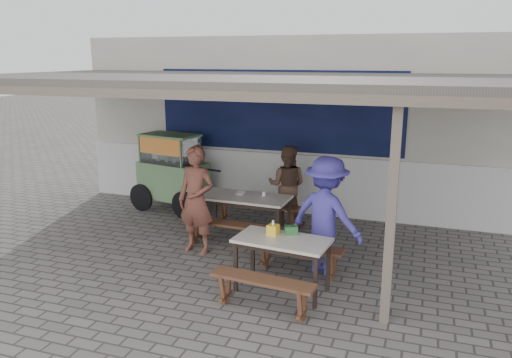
{
  "coord_description": "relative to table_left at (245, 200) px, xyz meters",
  "views": [
    {
      "loc": [
        2.67,
        -6.53,
        3.1
      ],
      "look_at": [
        0.09,
        0.9,
        1.16
      ],
      "focal_mm": 35.0,
      "sensor_mm": 36.0,
      "label": 1
    }
  ],
  "objects": [
    {
      "name": "back_wall",
      "position": [
        0.24,
        2.33,
        1.05
      ],
      "size": [
        9.0,
        1.28,
        3.5
      ],
      "color": "beige",
      "rests_on": "ground"
    },
    {
      "name": "patron_wall_side",
      "position": [
        0.5,
        0.93,
        0.08
      ],
      "size": [
        0.77,
        0.61,
        1.51
      ],
      "primitive_type": "imported",
      "rotation": [
        0.0,
        0.0,
        3.2
      ],
      "color": "brown",
      "rests_on": "ground"
    },
    {
      "name": "warung_roof",
      "position": [
        0.26,
        -0.35,
        2.04
      ],
      "size": [
        9.0,
        4.21,
        2.81
      ],
      "color": "#514B45",
      "rests_on": "ground"
    },
    {
      "name": "condiment_bowl",
      "position": [
        -0.1,
        0.08,
        0.1
      ],
      "size": [
        0.18,
        0.18,
        0.04
      ],
      "primitive_type": "imported",
      "rotation": [
        0.0,
        0.0,
        0.03
      ],
      "color": "silver",
      "rests_on": "table_left"
    },
    {
      "name": "table_right",
      "position": [
        1.2,
        -1.79,
        -0.01
      ],
      "size": [
        1.3,
        0.78,
        0.75
      ],
      "rotation": [
        0.0,
        0.0,
        -0.1
      ],
      "color": "silver",
      "rests_on": "ground"
    },
    {
      "name": "bench_right_wall",
      "position": [
        1.26,
        -1.16,
        -0.34
      ],
      "size": [
        1.36,
        0.41,
        0.45
      ],
      "rotation": [
        0.0,
        0.0,
        -0.1
      ],
      "color": "brown",
      "rests_on": "ground"
    },
    {
      "name": "patron_right_table",
      "position": [
        1.62,
        -0.98,
        0.2
      ],
      "size": [
        1.28,
        0.99,
        1.74
      ],
      "primitive_type": "imported",
      "rotation": [
        0.0,
        0.0,
        2.8
      ],
      "color": "#473DAD",
      "rests_on": "ground"
    },
    {
      "name": "condiment_jar",
      "position": [
        0.31,
        0.14,
        0.12
      ],
      "size": [
        0.07,
        0.07,
        0.08
      ],
      "primitive_type": "cylinder",
      "color": "silver",
      "rests_on": "table_left"
    },
    {
      "name": "donation_box",
      "position": [
        1.26,
        -1.57,
        0.13
      ],
      "size": [
        0.2,
        0.17,
        0.12
      ],
      "primitive_type": "cube",
      "rotation": [
        0.0,
        0.0,
        0.38
      ],
      "color": "#2D6732",
      "rests_on": "table_right"
    },
    {
      "name": "bench_left_street",
      "position": [
        -0.02,
        -0.59,
        -0.33
      ],
      "size": [
        1.66,
        0.33,
        0.45
      ],
      "rotation": [
        0.0,
        0.0,
        -0.03
      ],
      "color": "brown",
      "rests_on": "ground"
    },
    {
      "name": "ground",
      "position": [
        0.24,
        -1.25,
        -0.67
      ],
      "size": [
        60.0,
        60.0,
        0.0
      ],
      "primitive_type": "plane",
      "color": "#66605C",
      "rests_on": "ground"
    },
    {
      "name": "bench_left_wall",
      "position": [
        0.02,
        0.59,
        -0.33
      ],
      "size": [
        1.66,
        0.33,
        0.45
      ],
      "rotation": [
        0.0,
        0.0,
        -0.03
      ],
      "color": "brown",
      "rests_on": "ground"
    },
    {
      "name": "vendor_cart",
      "position": [
        -1.95,
        1.01,
        0.19
      ],
      "size": [
        2.05,
        1.04,
        1.59
      ],
      "rotation": [
        0.0,
        0.0,
        -0.19
      ],
      "color": "#61885A",
      "rests_on": "ground"
    },
    {
      "name": "bench_right_street",
      "position": [
        1.14,
        -2.41,
        -0.34
      ],
      "size": [
        1.36,
        0.41,
        0.45
      ],
      "rotation": [
        0.0,
        0.0,
        -0.1
      ],
      "color": "brown",
      "rests_on": "ground"
    },
    {
      "name": "table_left",
      "position": [
        0.0,
        0.0,
        0.0
      ],
      "size": [
        1.57,
        0.78,
        0.75
      ],
      "rotation": [
        0.0,
        0.0,
        -0.03
      ],
      "color": "silver",
      "rests_on": "ground"
    },
    {
      "name": "tissue_box",
      "position": [
        1.04,
        -1.67,
        0.14
      ],
      "size": [
        0.16,
        0.16,
        0.14
      ],
      "primitive_type": "cube",
      "rotation": [
        0.0,
        0.0,
        -0.13
      ],
      "color": "yellow",
      "rests_on": "table_right"
    },
    {
      "name": "patron_street_side",
      "position": [
        -0.5,
        -0.88,
        0.2
      ],
      "size": [
        0.69,
        0.51,
        1.75
      ],
      "primitive_type": "imported",
      "rotation": [
        0.0,
        0.0,
        -0.15
      ],
      "color": "brown",
      "rests_on": "ground"
    }
  ]
}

